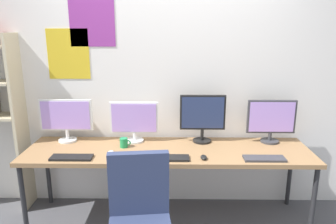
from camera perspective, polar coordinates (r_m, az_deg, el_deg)
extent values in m
cube|color=silver|center=(3.27, 0.09, 5.24)|extent=(5.07, 0.10, 2.60)
cube|color=#8C338C|center=(3.26, -13.50, 15.96)|extent=(0.44, 0.01, 0.52)
cube|color=gold|center=(3.34, -17.43, 9.88)|extent=(0.41, 0.01, 0.49)
cube|color=#936D47|center=(3.02, -0.01, -7.05)|extent=(2.67, 0.68, 0.04)
cylinder|color=#262628|center=(3.21, -24.48, -14.40)|extent=(0.04, 0.04, 0.70)
cylinder|color=#262628|center=(3.18, 24.58, -14.72)|extent=(0.04, 0.04, 0.70)
cylinder|color=#262628|center=(3.68, -20.69, -10.15)|extent=(0.04, 0.04, 0.70)
cylinder|color=#262628|center=(3.65, 20.98, -10.37)|extent=(0.04, 0.04, 0.70)
cube|color=beige|center=(3.52, -24.89, -2.13)|extent=(0.03, 0.28, 1.80)
cube|color=navy|center=(2.39, -5.26, -12.59)|extent=(0.45, 0.12, 0.48)
cylinder|color=silver|center=(3.37, -17.51, -4.82)|extent=(0.18, 0.18, 0.02)
cylinder|color=silver|center=(3.35, -17.59, -3.90)|extent=(0.03, 0.03, 0.10)
cube|color=silver|center=(3.30, -17.84, -0.51)|extent=(0.52, 0.03, 0.31)
cube|color=#B28CE5|center=(3.29, -17.93, -0.59)|extent=(0.48, 0.01, 0.28)
cylinder|color=silver|center=(3.23, -5.99, -5.08)|extent=(0.18, 0.18, 0.02)
cylinder|color=silver|center=(3.21, -6.02, -4.33)|extent=(0.03, 0.03, 0.07)
cube|color=silver|center=(3.16, -6.10, -1.00)|extent=(0.48, 0.03, 0.31)
cube|color=#B28CE5|center=(3.14, -6.14, -1.09)|extent=(0.44, 0.01, 0.28)
cylinder|color=black|center=(3.22, 6.09, -5.14)|extent=(0.18, 0.18, 0.02)
cylinder|color=black|center=(3.20, 6.12, -4.04)|extent=(0.03, 0.03, 0.11)
cube|color=black|center=(3.13, 6.23, -0.07)|extent=(0.45, 0.03, 0.35)
cube|color=navy|center=(3.12, 6.26, -0.15)|extent=(0.41, 0.01, 0.31)
cylinder|color=#38383D|center=(3.35, 17.72, -4.98)|extent=(0.18, 0.18, 0.02)
cylinder|color=#38383D|center=(3.33, 17.79, -4.20)|extent=(0.03, 0.03, 0.08)
cube|color=#38383D|center=(3.28, 18.04, -0.79)|extent=(0.47, 0.03, 0.33)
cube|color=#B28CE5|center=(3.26, 18.13, -0.87)|extent=(0.44, 0.01, 0.30)
cube|color=black|center=(2.93, -16.90, -7.80)|extent=(0.36, 0.13, 0.02)
cube|color=black|center=(2.80, -0.08, -8.24)|extent=(0.38, 0.13, 0.02)
cube|color=#38383D|center=(2.91, 16.88, -7.98)|extent=(0.36, 0.13, 0.02)
ellipsoid|color=black|center=(2.81, 6.43, -8.07)|extent=(0.06, 0.10, 0.03)
ellipsoid|color=silver|center=(2.93, -10.22, -7.21)|extent=(0.06, 0.10, 0.03)
cylinder|color=#1E8C4C|center=(3.08, -7.93, -5.47)|extent=(0.08, 0.08, 0.09)
torus|color=#1E8C4C|center=(3.07, -7.18, -5.48)|extent=(0.06, 0.01, 0.06)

